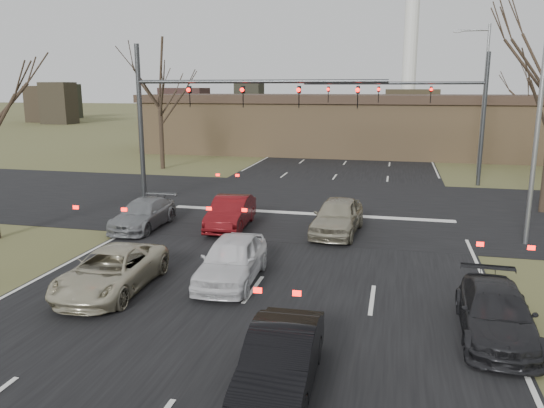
{
  "coord_description": "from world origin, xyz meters",
  "views": [
    {
      "loc": [
        3.96,
        -11.4,
        5.92
      ],
      "look_at": [
        -0.12,
        5.95,
        2.0
      ],
      "focal_mm": 35.0,
      "sensor_mm": 36.0,
      "label": 1
    }
  ],
  "objects_px": {
    "building": "(375,124)",
    "car_charcoal_sedan": "(496,313)",
    "streetlight_right_near": "(536,97)",
    "mast_arm_far": "(436,103)",
    "car_red_ahead": "(231,213)",
    "car_white_sedan": "(232,259)",
    "car_grey_ahead": "(143,214)",
    "car_black_hatch": "(281,360)",
    "streetlight_right_far": "(481,93)",
    "mast_arm_near": "(202,106)",
    "car_silver_ahead": "(337,216)",
    "car_silver_suv": "(111,271)"
  },
  "relations": [
    {
      "from": "mast_arm_near",
      "to": "streetlight_right_near",
      "type": "bearing_deg",
      "value": -12.05
    },
    {
      "from": "building",
      "to": "car_red_ahead",
      "type": "xyz_separation_m",
      "value": [
        -4.82,
        -28.28,
        -1.99
      ]
    },
    {
      "from": "car_charcoal_sedan",
      "to": "car_black_hatch",
      "type": "bearing_deg",
      "value": -141.14
    },
    {
      "from": "mast_arm_far",
      "to": "car_red_ahead",
      "type": "height_order",
      "value": "mast_arm_far"
    },
    {
      "from": "car_charcoal_sedan",
      "to": "car_silver_suv",
      "type": "bearing_deg",
      "value": 178.95
    },
    {
      "from": "mast_arm_far",
      "to": "car_silver_ahead",
      "type": "bearing_deg",
      "value": -108.69
    },
    {
      "from": "car_silver_suv",
      "to": "car_grey_ahead",
      "type": "distance_m",
      "value": 7.31
    },
    {
      "from": "car_black_hatch",
      "to": "car_silver_ahead",
      "type": "distance_m",
      "value": 11.85
    },
    {
      "from": "building",
      "to": "streetlight_right_near",
      "type": "bearing_deg",
      "value": -76.31
    },
    {
      "from": "mast_arm_near",
      "to": "car_white_sedan",
      "type": "xyz_separation_m",
      "value": [
        4.39,
        -9.42,
        -4.36
      ]
    },
    {
      "from": "building",
      "to": "car_silver_suv",
      "type": "bearing_deg",
      "value": -99.58
    },
    {
      "from": "car_silver_ahead",
      "to": "car_charcoal_sedan",
      "type": "bearing_deg",
      "value": -56.23
    },
    {
      "from": "car_grey_ahead",
      "to": "car_silver_ahead",
      "type": "bearing_deg",
      "value": 5.79
    },
    {
      "from": "building",
      "to": "car_charcoal_sedan",
      "type": "xyz_separation_m",
      "value": [
        4.5,
        -36.55,
        -2.06
      ]
    },
    {
      "from": "car_black_hatch",
      "to": "car_silver_ahead",
      "type": "xyz_separation_m",
      "value": [
        -0.19,
        11.85,
        0.11
      ]
    },
    {
      "from": "streetlight_right_near",
      "to": "car_red_ahead",
      "type": "bearing_deg",
      "value": -178.6
    },
    {
      "from": "building",
      "to": "streetlight_right_far",
      "type": "bearing_deg",
      "value": -56.35
    },
    {
      "from": "mast_arm_far",
      "to": "car_charcoal_sedan",
      "type": "relative_size",
      "value": 2.69
    },
    {
      "from": "car_black_hatch",
      "to": "car_grey_ahead",
      "type": "relative_size",
      "value": 0.92
    },
    {
      "from": "car_charcoal_sedan",
      "to": "car_red_ahead",
      "type": "height_order",
      "value": "car_red_ahead"
    },
    {
      "from": "car_white_sedan",
      "to": "mast_arm_far",
      "type": "bearing_deg",
      "value": 67.48
    },
    {
      "from": "streetlight_right_far",
      "to": "car_black_hatch",
      "type": "xyz_separation_m",
      "value": [
        -7.39,
        -29.0,
        -4.95
      ]
    },
    {
      "from": "car_red_ahead",
      "to": "car_silver_ahead",
      "type": "xyz_separation_m",
      "value": [
        4.56,
        0.14,
        0.06
      ]
    },
    {
      "from": "mast_arm_far",
      "to": "car_black_hatch",
      "type": "height_order",
      "value": "mast_arm_far"
    },
    {
      "from": "car_white_sedan",
      "to": "car_charcoal_sedan",
      "type": "distance_m",
      "value": 7.65
    },
    {
      "from": "building",
      "to": "mast_arm_far",
      "type": "bearing_deg",
      "value": -74.42
    },
    {
      "from": "car_silver_suv",
      "to": "mast_arm_far",
      "type": "bearing_deg",
      "value": 61.67
    },
    {
      "from": "building",
      "to": "car_white_sedan",
      "type": "bearing_deg",
      "value": -94.72
    },
    {
      "from": "car_black_hatch",
      "to": "car_grey_ahead",
      "type": "distance_m",
      "value": 13.76
    },
    {
      "from": "mast_arm_near",
      "to": "streetlight_right_near",
      "type": "relative_size",
      "value": 1.21
    },
    {
      "from": "building",
      "to": "car_charcoal_sedan",
      "type": "relative_size",
      "value": 10.25
    },
    {
      "from": "car_red_ahead",
      "to": "streetlight_right_near",
      "type": "bearing_deg",
      "value": -2.68
    },
    {
      "from": "streetlight_right_near",
      "to": "car_silver_suv",
      "type": "bearing_deg",
      "value": -148.16
    },
    {
      "from": "streetlight_right_far",
      "to": "car_red_ahead",
      "type": "relative_size",
      "value": 2.43
    },
    {
      "from": "streetlight_right_near",
      "to": "mast_arm_far",
      "type": "bearing_deg",
      "value": 101.47
    },
    {
      "from": "streetlight_right_far",
      "to": "car_grey_ahead",
      "type": "distance_m",
      "value": 24.56
    },
    {
      "from": "streetlight_right_far",
      "to": "car_red_ahead",
      "type": "distance_m",
      "value": 21.69
    },
    {
      "from": "car_white_sedan",
      "to": "car_grey_ahead",
      "type": "xyz_separation_m",
      "value": [
        -5.66,
        5.31,
        -0.1
      ]
    },
    {
      "from": "streetlight_right_near",
      "to": "streetlight_right_far",
      "type": "distance_m",
      "value": 17.01
    },
    {
      "from": "streetlight_right_near",
      "to": "car_red_ahead",
      "type": "relative_size",
      "value": 2.43
    },
    {
      "from": "mast_arm_far",
      "to": "mast_arm_near",
      "type": "bearing_deg",
      "value": -138.78
    },
    {
      "from": "car_grey_ahead",
      "to": "car_red_ahead",
      "type": "relative_size",
      "value": 1.02
    },
    {
      "from": "streetlight_right_far",
      "to": "car_charcoal_sedan",
      "type": "distance_m",
      "value": 26.19
    },
    {
      "from": "streetlight_right_far",
      "to": "car_silver_ahead",
      "type": "bearing_deg",
      "value": -113.86
    },
    {
      "from": "car_silver_suv",
      "to": "car_red_ahead",
      "type": "relative_size",
      "value": 1.09
    },
    {
      "from": "car_black_hatch",
      "to": "car_silver_ahead",
      "type": "height_order",
      "value": "car_silver_ahead"
    },
    {
      "from": "mast_arm_near",
      "to": "car_black_hatch",
      "type": "xyz_separation_m",
      "value": [
        7.16,
        -15.0,
        -4.44
      ]
    },
    {
      "from": "mast_arm_near",
      "to": "streetlight_right_near",
      "type": "xyz_separation_m",
      "value": [
        14.05,
        -3.0,
        0.51
      ]
    },
    {
      "from": "mast_arm_near",
      "to": "car_black_hatch",
      "type": "relative_size",
      "value": 3.16
    },
    {
      "from": "mast_arm_far",
      "to": "streetlight_right_near",
      "type": "distance_m",
      "value": 13.28
    }
  ]
}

